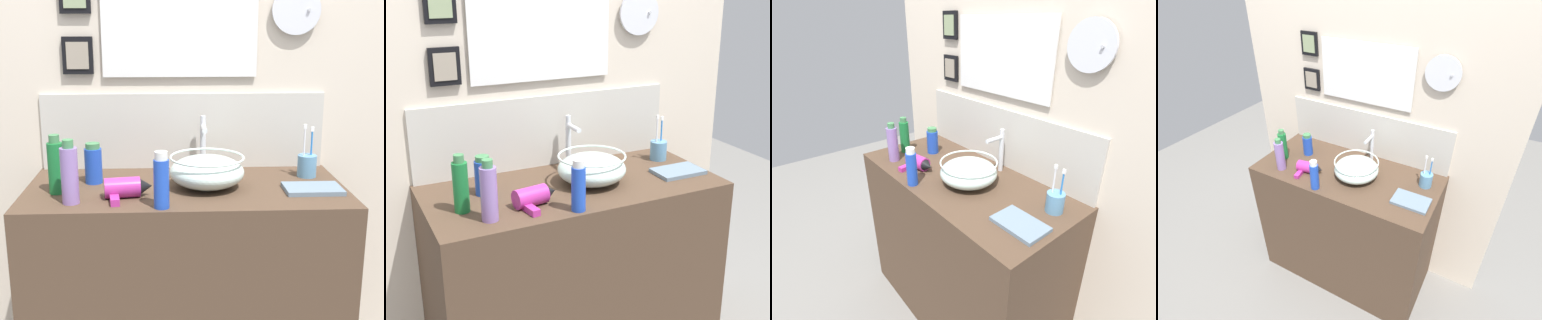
% 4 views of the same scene
% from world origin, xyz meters
% --- Properties ---
extents(vanity_counter, '(1.17, 0.54, 0.93)m').
position_xyz_m(vanity_counter, '(0.00, 0.00, 0.47)').
color(vanity_counter, '#4C3828').
rests_on(vanity_counter, ground).
extents(back_panel, '(1.84, 0.10, 2.56)m').
position_xyz_m(back_panel, '(-0.00, 0.30, 1.28)').
color(back_panel, beige).
rests_on(back_panel, ground).
extents(glass_bowl_sink, '(0.27, 0.27, 0.12)m').
position_xyz_m(glass_bowl_sink, '(0.08, -0.02, 1.00)').
color(glass_bowl_sink, silver).
rests_on(glass_bowl_sink, vanity_counter).
extents(faucet, '(0.02, 0.12, 0.23)m').
position_xyz_m(faucet, '(0.08, 0.19, 1.06)').
color(faucet, silver).
rests_on(faucet, vanity_counter).
extents(hair_drier, '(0.17, 0.15, 0.07)m').
position_xyz_m(hair_drier, '(-0.21, -0.12, 0.97)').
color(hair_drier, '#B22D8C').
rests_on(hair_drier, vanity_counter).
extents(toothbrush_cup, '(0.07, 0.07, 0.21)m').
position_xyz_m(toothbrush_cup, '(0.48, 0.11, 0.98)').
color(toothbrush_cup, '#598CB2').
rests_on(toothbrush_cup, vanity_counter).
extents(spray_bottle, '(0.06, 0.06, 0.22)m').
position_xyz_m(spray_bottle, '(-0.39, -0.17, 1.03)').
color(spray_bottle, '#8C6BB2').
rests_on(spray_bottle, vanity_counter).
extents(soap_dispenser, '(0.05, 0.05, 0.21)m').
position_xyz_m(soap_dispenser, '(-0.46, -0.06, 1.03)').
color(soap_dispenser, '#197233').
rests_on(soap_dispenser, vanity_counter).
extents(shampoo_bottle, '(0.06, 0.06, 0.15)m').
position_xyz_m(shampoo_bottle, '(-0.34, 0.06, 1.01)').
color(shampoo_bottle, blue).
rests_on(shampoo_bottle, vanity_counter).
extents(lotion_bottle, '(0.05, 0.05, 0.19)m').
position_xyz_m(lotion_bottle, '(-0.09, -0.23, 1.02)').
color(lotion_bottle, blue).
rests_on(lotion_bottle, vanity_counter).
extents(hand_towel, '(0.20, 0.13, 0.02)m').
position_xyz_m(hand_towel, '(0.45, -0.08, 0.94)').
color(hand_towel, slate).
rests_on(hand_towel, vanity_counter).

